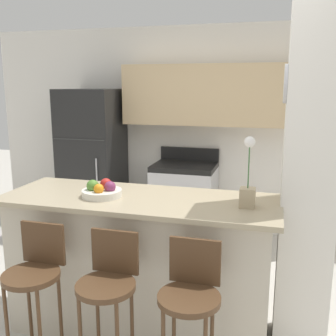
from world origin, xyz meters
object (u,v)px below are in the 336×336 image
object	(u,v)px
bar_stool_mid	(108,287)
trash_bin	(129,225)
stove_range	(184,200)
bar_stool_left	(35,276)
fruit_bowl	(102,191)
refrigerator	(93,161)
bar_stool_right	(190,299)
orchid_vase	(248,186)

from	to	relation	value
bar_stool_mid	trash_bin	bearing A→B (deg)	108.26
stove_range	trash_bin	bearing A→B (deg)	-153.53
bar_stool_left	fruit_bowl	world-z (taller)	fruit_bowl
stove_range	bar_stool_mid	world-z (taller)	stove_range
refrigerator	bar_stool_left	xyz separation A→B (m)	(0.78, -2.45, -0.25)
bar_stool_right	trash_bin	size ratio (longest dim) A/B	2.55
fruit_bowl	trash_bin	xyz separation A→B (m)	(-0.46, 1.69, -0.91)
orchid_vase	bar_stool_mid	bearing A→B (deg)	-145.15
bar_stool_mid	fruit_bowl	size ratio (longest dim) A/B	3.36
stove_range	orchid_vase	bearing A→B (deg)	-65.92
stove_range	orchid_vase	world-z (taller)	orchid_vase
refrigerator	orchid_vase	distance (m)	2.83
bar_stool_left	fruit_bowl	size ratio (longest dim) A/B	3.36
fruit_bowl	trash_bin	bearing A→B (deg)	105.33
refrigerator	fruit_bowl	size ratio (longest dim) A/B	6.22
stove_range	trash_bin	xyz separation A→B (m)	(-0.61, -0.31, -0.27)
refrigerator	bar_stool_mid	bearing A→B (deg)	-62.20
refrigerator	trash_bin	xyz separation A→B (m)	(0.56, -0.24, -0.71)
stove_range	bar_stool_left	size ratio (longest dim) A/B	1.10
refrigerator	stove_range	size ratio (longest dim) A/B	1.68
orchid_vase	fruit_bowl	bearing A→B (deg)	-178.67
bar_stool_mid	fruit_bowl	bearing A→B (deg)	117.21
refrigerator	fruit_bowl	distance (m)	2.20
bar_stool_left	trash_bin	size ratio (longest dim) A/B	2.55
bar_stool_left	bar_stool_mid	xyz separation A→B (m)	(0.51, 0.00, 0.00)
bar_stool_left	bar_stool_mid	size ratio (longest dim) A/B	1.00
bar_stool_right	stove_range	bearing A→B (deg)	103.89
stove_range	fruit_bowl	bearing A→B (deg)	-94.32
stove_range	bar_stool_right	xyz separation A→B (m)	(0.62, -2.51, 0.19)
bar_stool_left	orchid_vase	xyz separation A→B (m)	(1.28, 0.54, 0.55)
trash_bin	bar_stool_right	bearing A→B (deg)	-60.73
bar_stool_right	fruit_bowl	bearing A→B (deg)	146.44
bar_stool_left	bar_stool_mid	world-z (taller)	same
bar_stool_mid	stove_range	bearing A→B (deg)	92.56
refrigerator	trash_bin	world-z (taller)	refrigerator
bar_stool_mid	orchid_vase	distance (m)	1.09
refrigerator	bar_stool_left	size ratio (longest dim) A/B	1.85
refrigerator	stove_range	xyz separation A→B (m)	(1.18, 0.06, -0.44)
bar_stool_left	orchid_vase	world-z (taller)	orchid_vase
bar_stool_right	orchid_vase	world-z (taller)	orchid_vase
bar_stool_right	bar_stool_mid	bearing A→B (deg)	180.00
bar_stool_left	bar_stool_right	xyz separation A→B (m)	(1.02, 0.00, 0.00)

